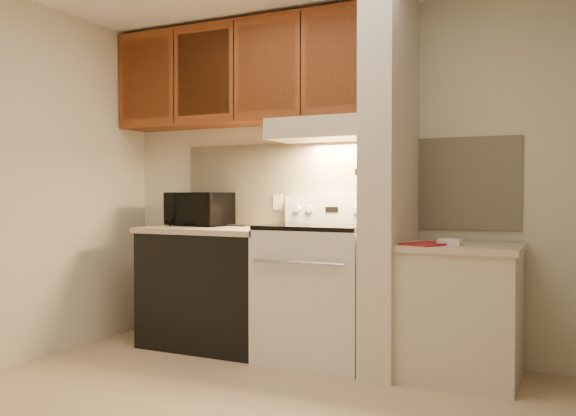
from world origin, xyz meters
The scene contains 47 objects.
floor centered at (0.00, 0.00, 0.00)m, with size 3.60×3.60×0.00m, color #C7AC89.
wall_back centered at (0.00, 1.50, 1.25)m, with size 3.60×0.02×2.50m, color beige.
backsplash centered at (0.00, 1.49, 1.24)m, with size 2.60×0.02×0.63m, color beige.
range_body centered at (0.00, 1.16, 0.46)m, with size 0.76×0.65×0.92m, color silver.
oven_window centered at (0.00, 0.84, 0.50)m, with size 0.50×0.01×0.30m, color black.
oven_handle centered at (0.00, 0.80, 0.72)m, with size 0.02×0.02×0.65m, color silver.
cooktop centered at (0.00, 1.16, 0.94)m, with size 0.74×0.64×0.03m, color black.
range_backguard centered at (0.00, 1.44, 1.05)m, with size 0.76×0.08×0.20m, color silver.
range_display centered at (0.00, 1.40, 1.05)m, with size 0.10×0.01×0.04m, color black.
range_knob_left_outer centered at (-0.28, 1.40, 1.05)m, with size 0.05×0.05×0.02m, color silver.
range_knob_left_inner centered at (-0.18, 1.40, 1.05)m, with size 0.05×0.05×0.02m, color silver.
range_knob_right_inner centered at (0.18, 1.40, 1.05)m, with size 0.05×0.05×0.02m, color silver.
range_knob_right_outer centered at (0.28, 1.40, 1.05)m, with size 0.05×0.05×0.02m, color silver.
dishwasher_front centered at (-0.88, 1.17, 0.43)m, with size 1.00×0.63×0.87m, color black.
left_countertop centered at (-0.88, 1.17, 0.89)m, with size 1.04×0.67×0.04m, color beige.
spoon_rest centered at (-0.79, 1.36, 0.92)m, with size 0.21×0.07×0.01m, color black.
teal_jar centered at (-1.23, 1.39, 0.97)m, with size 0.10×0.10×0.11m, color #1A555B.
outlet centered at (-0.48, 1.48, 1.10)m, with size 0.08×0.01×0.12m, color beige.
microwave centered at (-1.10, 1.31, 1.04)m, with size 0.48×0.33×0.27m, color black.
partition_pillar centered at (0.51, 1.15, 1.25)m, with size 0.22×0.70×2.50m, color beige.
pillar_trim centered at (0.39, 1.15, 1.30)m, with size 0.01×0.70×0.04m, color brown.
knife_strip centered at (0.39, 1.10, 1.32)m, with size 0.02×0.42×0.04m, color black.
knife_blade_a centered at (0.38, 0.94, 1.22)m, with size 0.01×0.04×0.16m, color silver.
knife_handle_a centered at (0.38, 0.94, 1.37)m, with size 0.02×0.02×0.10m, color black.
knife_blade_b centered at (0.38, 1.02, 1.21)m, with size 0.01×0.04×0.18m, color silver.
knife_handle_b centered at (0.38, 1.03, 1.37)m, with size 0.02×0.02×0.10m, color black.
knife_blade_c centered at (0.38, 1.11, 1.20)m, with size 0.01×0.04×0.20m, color silver.
knife_handle_c centered at (0.38, 1.10, 1.37)m, with size 0.02×0.02×0.10m, color black.
knife_blade_d centered at (0.38, 1.17, 1.22)m, with size 0.01×0.04×0.16m, color silver.
knife_handle_d centered at (0.38, 1.18, 1.37)m, with size 0.02×0.02×0.10m, color black.
knife_blade_e centered at (0.38, 1.25, 1.21)m, with size 0.01×0.04×0.18m, color silver.
knife_handle_e centered at (0.38, 1.27, 1.37)m, with size 0.02×0.02×0.10m, color black.
oven_mitt centered at (0.38, 1.32, 1.14)m, with size 0.03×0.11×0.26m, color gray.
right_cab_base centered at (0.97, 1.15, 0.40)m, with size 0.70×0.60×0.81m, color beige.
right_countertop centered at (0.97, 1.15, 0.83)m, with size 0.74×0.64×0.04m, color beige.
red_folder centered at (0.79, 1.00, 0.85)m, with size 0.22×0.30×0.01m, color maroon.
white_box centered at (0.92, 1.05, 0.87)m, with size 0.14×0.09×0.04m, color white.
range_hood centered at (0.00, 1.28, 1.62)m, with size 0.78×0.44×0.15m, color beige.
hood_lip centered at (0.00, 1.07, 1.58)m, with size 0.78×0.04×0.06m, color beige.
upper_cabinets centered at (-0.69, 1.32, 2.08)m, with size 2.18×0.33×0.77m, color brown.
cab_door_a centered at (-1.51, 1.17, 2.08)m, with size 0.46×0.01×0.63m, color brown.
cab_gap_a centered at (-1.23, 1.16, 2.08)m, with size 0.01×0.01×0.73m, color black.
cab_door_b centered at (-0.96, 1.17, 2.08)m, with size 0.46×0.01×0.63m, color brown.
cab_gap_b centered at (-0.69, 1.16, 2.08)m, with size 0.01×0.01×0.73m, color black.
cab_door_c centered at (-0.42, 1.17, 2.08)m, with size 0.46×0.01×0.63m, color brown.
cab_gap_c centered at (-0.14, 1.16, 2.08)m, with size 0.01×0.01×0.73m, color black.
cab_door_d centered at (0.13, 1.17, 2.08)m, with size 0.46×0.01×0.63m, color brown.
Camera 1 is at (1.64, -2.76, 1.17)m, focal length 38.00 mm.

